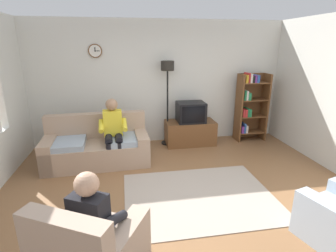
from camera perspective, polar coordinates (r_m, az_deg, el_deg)
name	(u,v)px	position (r m, az deg, el deg)	size (l,w,h in m)	color
ground_plane	(186,202)	(3.92, 3.91, -16.27)	(12.00, 12.00, 0.00)	#8C603D
back_wall_assembly	(159,83)	(5.94, -1.91, 9.44)	(6.20, 0.17, 2.70)	silver
couch	(97,147)	(5.13, -15.26, -4.48)	(1.94, 0.97, 0.90)	tan
tv_stand	(190,133)	(5.92, 4.84, -1.45)	(1.10, 0.56, 0.53)	brown
tv	(191,112)	(5.76, 5.02, 3.06)	(0.60, 0.49, 0.44)	black
bookshelf	(249,105)	(6.33, 17.43, 4.40)	(0.68, 0.36, 1.58)	brown
floor_lamp	(168,80)	(5.64, -0.11, 10.05)	(0.28, 0.28, 1.85)	black
armchair_near_window	(93,251)	(2.84, -16.05, -24.91)	(1.12, 1.15, 0.90)	tan
area_rug	(199,196)	(4.06, 6.82, -15.02)	(2.20, 1.70, 0.01)	#AD9E8E
person_on_couch	(113,129)	(4.87, -11.94, -0.57)	(0.53, 0.55, 1.24)	yellow
person_in_left_armchair	(96,218)	(2.70, -15.52, -18.81)	(0.61, 0.63, 1.12)	black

